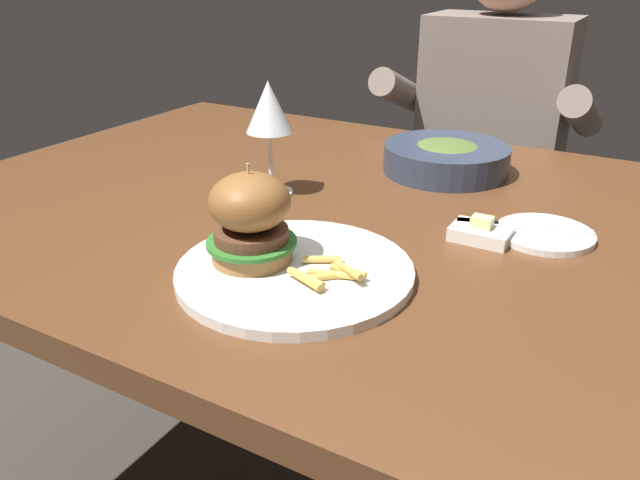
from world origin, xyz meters
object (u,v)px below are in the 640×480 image
diner_person (487,177)px  table_knife (511,226)px  bread_plate (545,234)px  butter_dish (481,232)px  wine_glass (269,111)px  main_plate (295,271)px  burger_sandwich (250,218)px  soup_bowl (446,157)px

diner_person → table_knife: bearing=-73.1°
bread_plate → table_knife: 0.05m
butter_dish → diner_person: (-0.20, 0.80, -0.19)m
table_knife → wine_glass: bearing=-175.9°
main_plate → diner_person: diner_person is taller
main_plate → butter_dish: size_ratio=3.66×
main_plate → bread_plate: 0.38m
main_plate → burger_sandwich: size_ratio=2.34×
soup_bowl → wine_glass: bearing=-130.6°
table_knife → diner_person: (-0.23, 0.76, -0.19)m
burger_sandwich → soup_bowl: bearing=80.5°
butter_dish → diner_person: 0.84m
soup_bowl → diner_person: bearing=95.4°
main_plate → wine_glass: wine_glass is taller
table_knife → burger_sandwich: bearing=-133.8°
main_plate → burger_sandwich: burger_sandwich is taller
burger_sandwich → diner_person: diner_person is taller
butter_dish → soup_bowl: 0.31m
burger_sandwich → bread_plate: bearing=43.2°
bread_plate → butter_dish: 0.10m
bread_plate → butter_dish: butter_dish is taller
wine_glass → butter_dish: (0.37, -0.01, -0.13)m
table_knife → diner_person: size_ratio=0.16×
wine_glass → diner_person: bearing=77.6°
main_plate → bread_plate: main_plate is taller
main_plate → butter_dish: butter_dish is taller
wine_glass → soup_bowl: size_ratio=0.83×
table_knife → butter_dish: bearing=-129.5°
table_knife → main_plate: bearing=-127.7°
wine_glass → soup_bowl: wine_glass is taller
main_plate → diner_person: bearing=91.3°
main_plate → wine_glass: 0.34m
diner_person → bread_plate: bearing=-69.5°
butter_dish → wine_glass: bearing=178.3°
table_knife → butter_dish: butter_dish is taller
burger_sandwich → wine_glass: wine_glass is taller
burger_sandwich → butter_dish: bearing=45.5°
main_plate → diner_person: 1.04m
butter_dish → soup_bowl: size_ratio=0.36×
wine_glass → soup_bowl: (0.22, 0.26, -0.11)m
soup_bowl → main_plate: bearing=-93.0°
bread_plate → diner_person: bearing=110.5°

